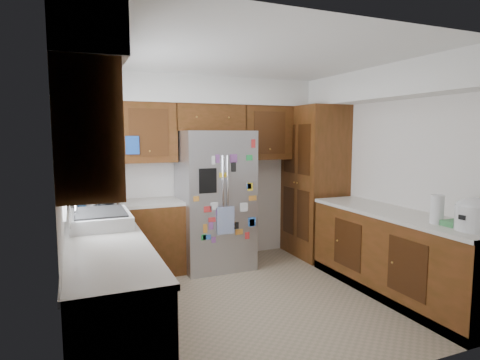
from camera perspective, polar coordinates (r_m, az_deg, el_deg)
name	(u,v)px	position (r m, az deg, el deg)	size (l,w,h in m)	color
floor	(253,300)	(4.46, 1.83, -16.65)	(3.60, 3.60, 0.00)	tan
room_shell	(231,128)	(4.40, -1.34, 7.39)	(3.64, 3.24, 2.52)	white
left_counter_run	(119,278)	(4.00, -16.84, -13.15)	(1.36, 3.20, 0.92)	#462A0D
right_counter_run	(396,257)	(4.76, 21.30, -10.21)	(0.63, 2.25, 0.92)	#462A0D
pantry	(314,182)	(5.88, 10.51, -0.23)	(0.60, 0.90, 2.15)	#462A0D
fridge	(215,200)	(5.29, -3.59, -2.79)	(0.90, 0.79, 1.80)	#AFAEB4
bridge_cabinet	(209,118)	(5.44, -4.46, 8.82)	(0.96, 0.34, 0.35)	#462A0D
fridge_top_items	(208,94)	(5.40, -4.58, 12.06)	(0.66, 0.32, 0.29)	blue
sink_assembly	(100,219)	(3.91, -19.24, -5.19)	(0.52, 0.70, 0.37)	silver
left_counter_clutter	(102,199)	(4.65, -19.06, -2.56)	(0.43, 0.89, 0.38)	black
rice_cooker	(476,214)	(4.05, 30.49, -4.15)	(0.34, 0.33, 0.29)	white
paper_towel	(437,209)	(4.20, 26.23, -3.75)	(0.12, 0.12, 0.27)	white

